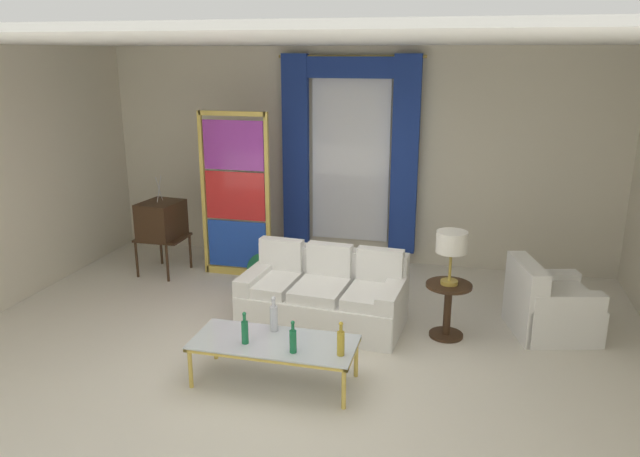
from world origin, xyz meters
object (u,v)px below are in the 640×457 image
(couch_white_long, at_px, (325,296))
(stained_glass_divider, at_px, (235,199))
(bottle_amber_squat, at_px, (245,331))
(coffee_table, at_px, (274,344))
(vintage_tv, at_px, (161,221))
(bottle_ruby_flask, at_px, (293,340))
(peacock_figurine, at_px, (260,272))
(table_lamp_brass, at_px, (452,244))
(bottle_crystal_tall, at_px, (341,342))
(round_side_table, at_px, (448,305))
(bottle_blue_decanter, at_px, (274,317))
(armchair_white, at_px, (547,308))

(couch_white_long, height_order, stained_glass_divider, stained_glass_divider)
(bottle_amber_squat, relative_size, stained_glass_divider, 0.14)
(coffee_table, bearing_deg, bottle_amber_squat, -156.87)
(vintage_tv, height_order, stained_glass_divider, stained_glass_divider)
(bottle_amber_squat, distance_m, bottle_ruby_flask, 0.47)
(couch_white_long, xyz_separation_m, bottle_ruby_flask, (0.09, -1.55, 0.22))
(stained_glass_divider, bearing_deg, vintage_tv, -171.08)
(coffee_table, height_order, peacock_figurine, peacock_figurine)
(coffee_table, height_order, stained_glass_divider, stained_glass_divider)
(bottle_ruby_flask, height_order, table_lamp_brass, table_lamp_brass)
(bottle_crystal_tall, xyz_separation_m, bottle_ruby_flask, (-0.41, -0.05, -0.01))
(vintage_tv, relative_size, round_side_table, 2.26)
(round_side_table, bearing_deg, bottle_ruby_flask, -129.96)
(bottle_amber_squat, bearing_deg, couch_white_long, 75.89)
(couch_white_long, bearing_deg, stained_glass_divider, 142.18)
(bottle_blue_decanter, bearing_deg, table_lamp_brass, 36.00)
(bottle_crystal_tall, xyz_separation_m, round_side_table, (0.84, 1.44, -0.18))
(couch_white_long, height_order, coffee_table, couch_white_long)
(coffee_table, distance_m, bottle_crystal_tall, 0.67)
(bottle_blue_decanter, relative_size, bottle_ruby_flask, 1.15)
(bottle_crystal_tall, height_order, armchair_white, armchair_white)
(stained_glass_divider, xyz_separation_m, peacock_figurine, (0.45, -0.38, -0.84))
(coffee_table, height_order, bottle_crystal_tall, bottle_crystal_tall)
(vintage_tv, height_order, table_lamp_brass, vintage_tv)
(stained_glass_divider, bearing_deg, bottle_ruby_flask, -59.60)
(bottle_blue_decanter, relative_size, table_lamp_brass, 0.60)
(bottle_blue_decanter, distance_m, bottle_ruby_flask, 0.47)
(couch_white_long, distance_m, armchair_white, 2.40)
(armchair_white, distance_m, table_lamp_brass, 1.32)
(bottle_ruby_flask, relative_size, vintage_tv, 0.22)
(bottle_crystal_tall, bearing_deg, round_side_table, 59.74)
(bottle_ruby_flask, distance_m, table_lamp_brass, 2.01)
(peacock_figurine, height_order, table_lamp_brass, table_lamp_brass)
(peacock_figurine, height_order, round_side_table, round_side_table)
(coffee_table, relative_size, armchair_white, 1.49)
(couch_white_long, xyz_separation_m, stained_glass_divider, (-1.50, 1.16, 0.75))
(bottle_ruby_flask, distance_m, armchair_white, 2.95)
(bottle_blue_decanter, bearing_deg, couch_white_long, 80.16)
(stained_glass_divider, bearing_deg, armchair_white, -12.52)
(coffee_table, bearing_deg, couch_white_long, 84.41)
(bottle_crystal_tall, xyz_separation_m, peacock_figurine, (-1.55, 2.27, -0.32))
(bottle_crystal_tall, distance_m, peacock_figurine, 2.77)
(stained_glass_divider, height_order, peacock_figurine, stained_glass_divider)
(bottle_blue_decanter, bearing_deg, armchair_white, 29.75)
(round_side_table, bearing_deg, peacock_figurine, 160.85)
(peacock_figurine, bearing_deg, couch_white_long, -36.73)
(bottle_amber_squat, relative_size, armchair_white, 0.30)
(couch_white_long, xyz_separation_m, peacock_figurine, (-1.04, 0.78, -0.08))
(vintage_tv, bearing_deg, coffee_table, -45.13)
(coffee_table, bearing_deg, bottle_ruby_flask, -35.49)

